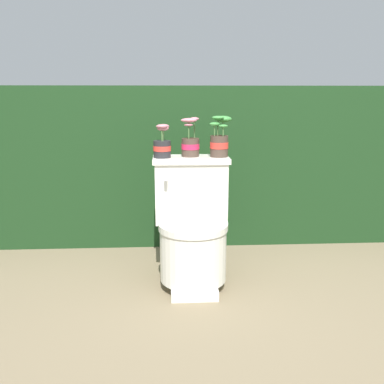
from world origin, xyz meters
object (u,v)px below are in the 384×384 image
object	(u,v)px
potted_plant_midleft	(190,143)
potted_plant_middle	(220,141)
potted_plant_left	(162,145)
toilet	(192,227)

from	to	relation	value
potted_plant_midleft	potted_plant_middle	distance (m)	0.17
potted_plant_midleft	potted_plant_left	bearing A→B (deg)	-167.13
potted_plant_middle	toilet	bearing A→B (deg)	-140.09
toilet	potted_plant_midleft	distance (m)	0.48
potted_plant_left	potted_plant_midleft	bearing A→B (deg)	12.87
potted_plant_left	potted_plant_middle	bearing A→B (deg)	2.83
toilet	potted_plant_middle	size ratio (longest dim) A/B	3.00
potted_plant_left	potted_plant_midleft	world-z (taller)	potted_plant_midleft
toilet	potted_plant_middle	distance (m)	0.52
potted_plant_middle	potted_plant_midleft	bearing A→B (deg)	172.92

